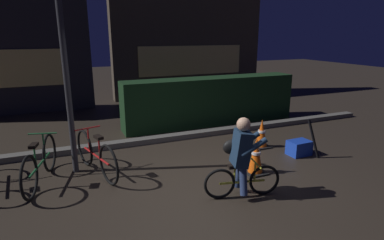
{
  "coord_description": "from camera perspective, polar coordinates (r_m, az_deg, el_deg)",
  "views": [
    {
      "loc": [
        -1.91,
        -4.44,
        2.4
      ],
      "look_at": [
        0.2,
        0.6,
        0.9
      ],
      "focal_mm": 29.56,
      "sensor_mm": 36.0,
      "label": 1
    }
  ],
  "objects": [
    {
      "name": "ground_plane",
      "position": [
        5.4,
        0.51,
        -11.06
      ],
      "size": [
        40.0,
        40.0,
        0.0
      ],
      "primitive_type": "plane",
      "color": "#2D261E"
    },
    {
      "name": "storefront_right",
      "position": [
        12.57,
        -0.53,
        15.38
      ],
      "size": [
        5.98,
        0.54,
        4.83
      ],
      "color": "#42382D",
      "rests_on": "ground"
    },
    {
      "name": "street_post",
      "position": [
        5.72,
        -21.48,
        4.73
      ],
      "size": [
        0.1,
        0.1,
        2.9
      ],
      "primitive_type": "cylinder",
      "color": "#2D2D33",
      "rests_on": "ground"
    },
    {
      "name": "traffic_cone_near",
      "position": [
        5.69,
        11.45,
        -6.37
      ],
      "size": [
        0.36,
        0.36,
        0.67
      ],
      "color": "black",
      "rests_on": "ground"
    },
    {
      "name": "cyclist",
      "position": [
        4.76,
        8.84,
        -6.69
      ],
      "size": [
        1.17,
        0.6,
        1.25
      ],
      "rotation": [
        0.0,
        0.0,
        -0.22
      ],
      "color": "black",
      "rests_on": "ground"
    },
    {
      "name": "sidewalk_curb",
      "position": [
        7.29,
        -6.33,
        -3.45
      ],
      "size": [
        12.0,
        0.24,
        0.12
      ],
      "primitive_type": "cube",
      "color": "#56544F",
      "rests_on": "ground"
    },
    {
      "name": "parked_bike_left_mid",
      "position": [
        5.76,
        -25.7,
        -7.05
      ],
      "size": [
        0.53,
        1.67,
        0.79
      ],
      "rotation": [
        0.0,
        0.0,
        1.32
      ],
      "color": "black",
      "rests_on": "ground"
    },
    {
      "name": "parked_bike_center_left",
      "position": [
        5.78,
        -16.94,
        -6.04
      ],
      "size": [
        0.57,
        1.65,
        0.79
      ],
      "rotation": [
        0.0,
        0.0,
        1.86
      ],
      "color": "black",
      "rests_on": "ground"
    },
    {
      "name": "blue_crate",
      "position": [
        6.82,
        18.75,
        -4.77
      ],
      "size": [
        0.45,
        0.34,
        0.3
      ],
      "primitive_type": "cube",
      "rotation": [
        0.0,
        0.0,
        0.04
      ],
      "color": "#193DB7",
      "rests_on": "ground"
    },
    {
      "name": "closed_umbrella",
      "position": [
        6.63,
        21.06,
        -3.17
      ],
      "size": [
        0.33,
        0.13,
        0.82
      ],
      "primitive_type": "cylinder",
      "rotation": [
        0.0,
        0.33,
        2.89
      ],
      "color": "black",
      "rests_on": "ground"
    },
    {
      "name": "traffic_cone_far",
      "position": [
        7.01,
        12.44,
        -2.44
      ],
      "size": [
        0.36,
        0.36,
        0.62
      ],
      "color": "black",
      "rests_on": "ground"
    },
    {
      "name": "hedge_row",
      "position": [
        8.59,
        3.42,
        3.46
      ],
      "size": [
        4.8,
        0.7,
        1.27
      ],
      "primitive_type": "cube",
      "color": "black",
      "rests_on": "ground"
    }
  ]
}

